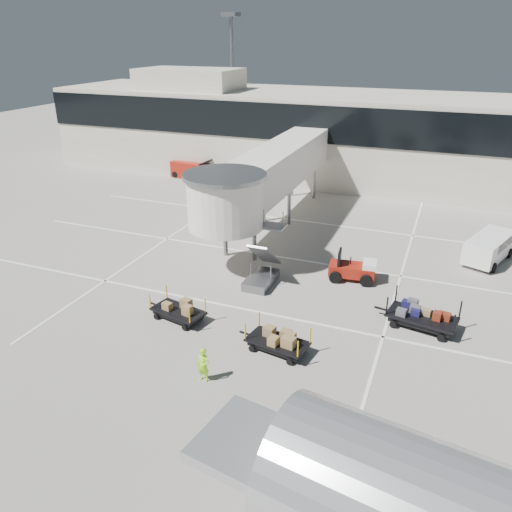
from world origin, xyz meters
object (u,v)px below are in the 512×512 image
object	(u,v)px
suitcase_cart	(422,318)
minivan	(490,246)
baggage_tug	(353,270)
box_cart_far	(177,311)
belt_loader	(192,170)
ground_worker	(203,365)
box_cart_near	(280,342)

from	to	relation	value
suitcase_cart	minivan	xyz separation A→B (m)	(3.25, 9.89, 0.44)
baggage_tug	box_cart_far	bearing A→B (deg)	-140.37
suitcase_cart	minivan	world-z (taller)	minivan
baggage_tug	box_cart_far	world-z (taller)	baggage_tug
box_cart_far	belt_loader	world-z (taller)	belt_loader
baggage_tug	minivan	distance (m)	9.48
baggage_tug	ground_worker	world-z (taller)	baggage_tug
box_cart_far	minivan	world-z (taller)	minivan
suitcase_cart	box_cart_far	size ratio (longest dim) A/B	1.21
baggage_tug	box_cart_near	world-z (taller)	baggage_tug
minivan	ground_worker	bearing A→B (deg)	-102.06
ground_worker	minivan	xyz separation A→B (m)	(11.30, 17.43, 0.23)
minivan	baggage_tug	bearing A→B (deg)	-120.86
suitcase_cart	baggage_tug	bearing A→B (deg)	146.34
suitcase_cart	ground_worker	xyz separation A→B (m)	(-8.05, -7.55, 0.21)
suitcase_cart	box_cart_near	xyz separation A→B (m)	(-5.77, -4.44, -0.04)
suitcase_cart	ground_worker	size ratio (longest dim) A/B	2.68
suitcase_cart	box_cart_far	bearing A→B (deg)	-152.16
baggage_tug	suitcase_cart	xyz separation A→B (m)	(4.19, -4.02, -0.08)
baggage_tug	minivan	world-z (taller)	baggage_tug
baggage_tug	box_cart_near	size ratio (longest dim) A/B	0.80
box_cart_near	baggage_tug	bearing A→B (deg)	88.89
baggage_tug	ground_worker	bearing A→B (deg)	-115.24
box_cart_far	belt_loader	xyz separation A→B (m)	(-12.11, 24.14, 0.35)
suitcase_cart	box_cart_far	xyz separation A→B (m)	(-11.50, -3.67, -0.10)
ground_worker	belt_loader	bearing A→B (deg)	125.08
ground_worker	minivan	bearing A→B (deg)	63.07
box_cart_near	box_cart_far	size ratio (longest dim) A/B	1.03
suitcase_cart	ground_worker	distance (m)	11.04
baggage_tug	suitcase_cart	bearing A→B (deg)	-50.60
box_cart_near	minivan	size ratio (longest dim) A/B	0.74
ground_worker	suitcase_cart	bearing A→B (deg)	49.18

